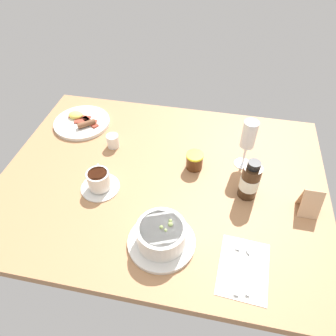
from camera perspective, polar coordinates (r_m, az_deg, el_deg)
The scene contains 10 objects.
ground_plane at distance 108.39cm, azimuth -1.08°, elevation -2.24°, with size 110.00×84.00×3.00cm, color #A8754C.
porridge_bowl at distance 88.35cm, azimuth -1.21°, elevation -12.17°, with size 19.18×19.18×8.56cm.
cutlery_setting at distance 90.16cm, azimuth 13.62°, elevation -16.99°, with size 14.18×18.91×0.90cm.
coffee_cup at distance 104.25cm, azimuth -12.40°, elevation -2.35°, with size 12.76×12.76×6.93cm.
creamer_jug at distance 119.01cm, azimuth -9.95°, elevation 4.87°, with size 5.46×4.51×5.58cm.
wine_glass at distance 107.04cm, azimuth 14.43°, elevation 5.51°, with size 5.93×5.93×18.26cm.
jam_jar at distance 108.94cm, azimuth 4.83°, elevation 1.31°, with size 6.03×6.03×6.10cm.
sauce_bottle_brown at distance 100.69cm, azimuth 14.64°, elevation -2.28°, with size 6.05×6.05×14.38cm.
breakfast_plate at distance 133.88cm, azimuth -15.38°, elevation 8.09°, with size 22.44×22.44×3.70cm.
menu_card at distance 103.60cm, azimuth 24.47°, elevation -5.52°, with size 5.96×5.87×9.49cm.
Camera 1 is at (16.49, -71.56, 78.22)cm, focal length 33.57 mm.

